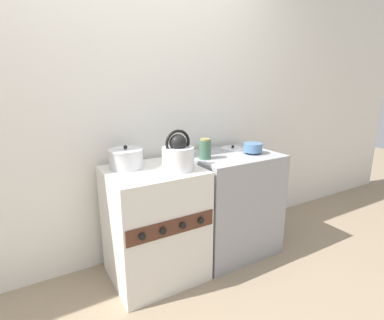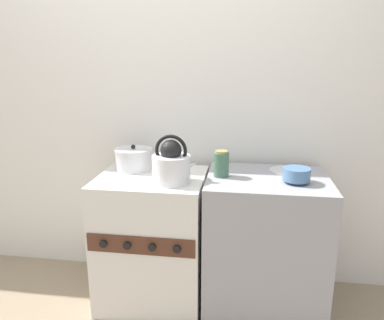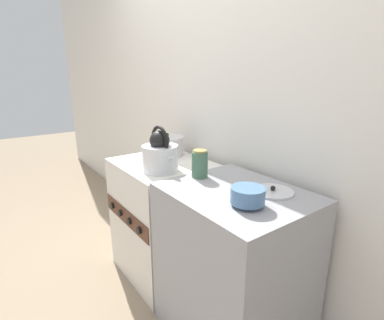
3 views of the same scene
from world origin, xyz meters
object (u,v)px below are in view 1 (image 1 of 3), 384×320
Objects in this scene: storage_jar at (205,149)px; loose_pot_lid at (233,148)px; stove at (155,224)px; cooking_pot at (126,158)px; enamel_bowl at (253,148)px; kettle at (178,155)px.

loose_pot_lid is (0.39, 0.15, -0.07)m from storage_jar.
storage_jar is 0.77× the size of loose_pot_lid.
cooking_pot is at bearing 139.18° from stove.
loose_pot_lid is at bearing 9.81° from stove.
cooking_pot is 1.02m from enamel_bowl.
cooking_pot reaches higher than loose_pot_lid.
stove is at bearing -40.82° from cooking_pot.
enamel_bowl is 0.43m from storage_jar.
enamel_bowl is at bearing -4.86° from stove.
storage_jar is at bearing -13.54° from cooking_pot.
kettle reaches higher than loose_pot_lid.
kettle reaches higher than cooking_pot.
enamel_bowl is (0.70, 0.03, -0.04)m from kettle.
kettle is 1.82× the size of storage_jar.
storage_jar reaches higher than cooking_pot.
enamel_bowl is 0.22m from loose_pot_lid.
cooking_pot is at bearing 142.27° from kettle.
stove is 0.98m from enamel_bowl.
stove is 2.96× the size of kettle.
kettle is at bearing -162.04° from storage_jar.
cooking_pot is 1.60× the size of enamel_bowl.
enamel_bowl is at bearing -11.28° from cooking_pot.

